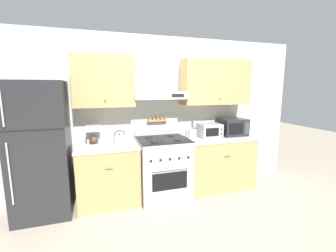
{
  "coord_description": "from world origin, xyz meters",
  "views": [
    {
      "loc": [
        -0.96,
        -2.99,
        1.72
      ],
      "look_at": [
        0.08,
        0.26,
        1.14
      ],
      "focal_mm": 24.0,
      "sensor_mm": 36.0,
      "label": 1
    }
  ],
  "objects_px": {
    "coffee_maker": "(94,135)",
    "tea_kettle": "(120,139)",
    "stove_range": "(163,168)",
    "utensil_crock": "(192,133)",
    "toaster_oven": "(210,130)",
    "microwave": "(233,127)",
    "refrigerator": "(41,150)"
  },
  "relations": [
    {
      "from": "refrigerator",
      "to": "utensil_crock",
      "type": "relative_size",
      "value": 5.91
    },
    {
      "from": "tea_kettle",
      "to": "microwave",
      "type": "height_order",
      "value": "microwave"
    },
    {
      "from": "stove_range",
      "to": "tea_kettle",
      "type": "distance_m",
      "value": 0.82
    },
    {
      "from": "stove_range",
      "to": "coffee_maker",
      "type": "distance_m",
      "value": 1.17
    },
    {
      "from": "refrigerator",
      "to": "toaster_oven",
      "type": "relative_size",
      "value": 4.97
    },
    {
      "from": "utensil_crock",
      "to": "toaster_oven",
      "type": "relative_size",
      "value": 0.84
    },
    {
      "from": "refrigerator",
      "to": "microwave",
      "type": "xyz_separation_m",
      "value": [
        3.02,
        0.11,
        0.13
      ]
    },
    {
      "from": "refrigerator",
      "to": "toaster_oven",
      "type": "xyz_separation_m",
      "value": [
        2.56,
        0.09,
        0.1
      ]
    },
    {
      "from": "stove_range",
      "to": "refrigerator",
      "type": "distance_m",
      "value": 1.75
    },
    {
      "from": "refrigerator",
      "to": "toaster_oven",
      "type": "distance_m",
      "value": 2.56
    },
    {
      "from": "coffee_maker",
      "to": "microwave",
      "type": "bearing_deg",
      "value": -0.25
    },
    {
      "from": "refrigerator",
      "to": "tea_kettle",
      "type": "height_order",
      "value": "refrigerator"
    },
    {
      "from": "tea_kettle",
      "to": "coffee_maker",
      "type": "bearing_deg",
      "value": 175.68
    },
    {
      "from": "refrigerator",
      "to": "utensil_crock",
      "type": "height_order",
      "value": "refrigerator"
    },
    {
      "from": "refrigerator",
      "to": "tea_kettle",
      "type": "relative_size",
      "value": 7.1
    },
    {
      "from": "coffee_maker",
      "to": "microwave",
      "type": "distance_m",
      "value": 2.35
    },
    {
      "from": "utensil_crock",
      "to": "toaster_oven",
      "type": "xyz_separation_m",
      "value": [
        0.32,
        -0.0,
        0.03
      ]
    },
    {
      "from": "refrigerator",
      "to": "utensil_crock",
      "type": "bearing_deg",
      "value": 2.39
    },
    {
      "from": "stove_range",
      "to": "microwave",
      "type": "distance_m",
      "value": 1.45
    },
    {
      "from": "stove_range",
      "to": "toaster_oven",
      "type": "xyz_separation_m",
      "value": [
        0.86,
        0.11,
        0.53
      ]
    },
    {
      "from": "coffee_maker",
      "to": "utensil_crock",
      "type": "height_order",
      "value": "utensil_crock"
    },
    {
      "from": "microwave",
      "to": "toaster_oven",
      "type": "relative_size",
      "value": 1.22
    },
    {
      "from": "stove_range",
      "to": "toaster_oven",
      "type": "relative_size",
      "value": 2.83
    },
    {
      "from": "utensil_crock",
      "to": "coffee_maker",
      "type": "bearing_deg",
      "value": 178.96
    },
    {
      "from": "microwave",
      "to": "utensil_crock",
      "type": "xyz_separation_m",
      "value": [
        -0.79,
        -0.02,
        -0.07
      ]
    },
    {
      "from": "refrigerator",
      "to": "coffee_maker",
      "type": "bearing_deg",
      "value": 10.19
    },
    {
      "from": "coffee_maker",
      "to": "tea_kettle",
      "type": "bearing_deg",
      "value": -4.32
    },
    {
      "from": "coffee_maker",
      "to": "stove_range",
      "type": "bearing_deg",
      "value": -7.59
    },
    {
      "from": "tea_kettle",
      "to": "coffee_maker",
      "type": "height_order",
      "value": "coffee_maker"
    },
    {
      "from": "stove_range",
      "to": "coffee_maker",
      "type": "xyz_separation_m",
      "value": [
        -1.02,
        0.14,
        0.56
      ]
    },
    {
      "from": "refrigerator",
      "to": "tea_kettle",
      "type": "bearing_deg",
      "value": 5.07
    },
    {
      "from": "toaster_oven",
      "to": "refrigerator",
      "type": "bearing_deg",
      "value": -177.95
    }
  ]
}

